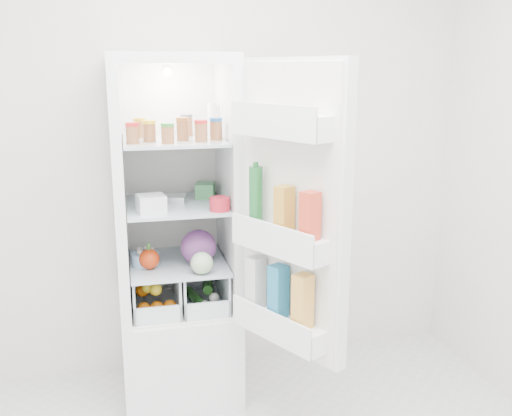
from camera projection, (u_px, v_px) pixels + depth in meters
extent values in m
cube|color=silver|center=(205.00, 147.00, 3.19)|extent=(3.00, 0.02, 2.60)
cube|color=white|center=(180.00, 346.00, 3.12)|extent=(0.60, 0.60, 0.50)
cube|color=white|center=(170.00, 58.00, 2.75)|extent=(0.60, 0.60, 0.05)
cube|color=white|center=(170.00, 180.00, 3.17)|extent=(0.60, 0.05, 1.25)
cube|color=white|center=(120.00, 192.00, 2.85)|extent=(0.05, 0.60, 1.25)
cube|color=white|center=(228.00, 187.00, 2.97)|extent=(0.05, 0.60, 1.25)
cube|color=white|center=(171.00, 181.00, 3.14)|extent=(0.50, 0.01, 1.25)
sphere|color=white|center=(167.00, 72.00, 2.97)|extent=(0.05, 0.05, 0.05)
cube|color=#ABBBC8|center=(178.00, 263.00, 2.98)|extent=(0.49, 0.53, 0.01)
cube|color=#ABBBC8|center=(176.00, 205.00, 2.90)|extent=(0.49, 0.53, 0.02)
cube|color=#ABBBC8|center=(174.00, 141.00, 2.82)|extent=(0.49, 0.53, 0.02)
cylinder|color=#B21919|center=(132.00, 135.00, 2.64)|extent=(0.06, 0.06, 0.08)
cylinder|color=gold|center=(149.00, 133.00, 2.71)|extent=(0.06, 0.06, 0.08)
cylinder|color=#267226|center=(168.00, 134.00, 2.65)|extent=(0.06, 0.06, 0.08)
cylinder|color=brown|center=(183.00, 132.00, 2.76)|extent=(0.06, 0.06, 0.08)
cylinder|color=#B21919|center=(201.00, 133.00, 2.71)|extent=(0.06, 0.06, 0.08)
cylinder|color=#194C8C|center=(216.00, 131.00, 2.78)|extent=(0.06, 0.06, 0.08)
cylinder|color=#BF8C19|center=(140.00, 129.00, 2.87)|extent=(0.06, 0.06, 0.08)
cylinder|color=#4C4C4C|center=(187.00, 128.00, 2.94)|extent=(0.06, 0.06, 0.08)
cylinder|color=white|center=(212.00, 119.00, 2.96)|extent=(0.06, 0.06, 0.17)
cube|color=silver|center=(151.00, 203.00, 2.73)|extent=(0.15, 0.15, 0.08)
cylinder|color=#B51B29|center=(220.00, 204.00, 2.75)|extent=(0.11, 0.11, 0.07)
cube|color=silver|center=(171.00, 199.00, 2.92)|extent=(0.18, 0.15, 0.04)
cube|color=#439353|center=(205.00, 190.00, 3.05)|extent=(0.13, 0.15, 0.08)
sphere|color=#501C52|center=(198.00, 247.00, 2.92)|extent=(0.18, 0.18, 0.18)
sphere|color=#BD2F0B|center=(149.00, 259.00, 2.85)|extent=(0.10, 0.10, 0.10)
cylinder|color=#9BC6E7|center=(146.00, 259.00, 2.91)|extent=(0.16, 0.16, 0.07)
sphere|color=#9FBC8D|center=(202.00, 263.00, 2.78)|extent=(0.11, 0.11, 0.11)
sphere|color=orange|center=(144.00, 309.00, 2.87)|extent=(0.07, 0.07, 0.07)
sphere|color=orange|center=(157.00, 308.00, 2.88)|extent=(0.07, 0.07, 0.07)
sphere|color=orange|center=(170.00, 307.00, 2.90)|extent=(0.07, 0.07, 0.07)
sphere|color=orange|center=(143.00, 290.00, 2.97)|extent=(0.07, 0.07, 0.07)
sphere|color=orange|center=(155.00, 289.00, 2.98)|extent=(0.07, 0.07, 0.07)
sphere|color=gold|center=(148.00, 288.00, 2.91)|extent=(0.06, 0.06, 0.06)
sphere|color=gold|center=(160.00, 279.00, 3.03)|extent=(0.06, 0.06, 0.06)
sphere|color=gold|center=(156.00, 290.00, 2.88)|extent=(0.06, 0.06, 0.06)
cylinder|color=#1C4F1A|center=(195.00, 297.00, 3.04)|extent=(0.09, 0.21, 0.05)
cylinder|color=#1C4F1A|center=(208.00, 284.00, 3.10)|extent=(0.08, 0.21, 0.05)
sphere|color=white|center=(205.00, 305.00, 2.94)|extent=(0.05, 0.05, 0.05)
sphere|color=white|center=(214.00, 298.00, 2.96)|extent=(0.05, 0.05, 0.05)
cube|color=white|center=(294.00, 210.00, 2.49)|extent=(0.34, 0.56, 1.30)
cube|color=white|center=(288.00, 211.00, 2.47)|extent=(0.27, 0.50, 1.26)
cube|color=white|center=(281.00, 125.00, 2.35)|extent=(0.33, 0.49, 0.10)
cube|color=white|center=(280.00, 241.00, 2.47)|extent=(0.33, 0.49, 0.10)
cube|color=white|center=(279.00, 326.00, 2.56)|extent=(0.33, 0.49, 0.10)
sphere|color=#AC6D4E|center=(301.00, 112.00, 2.24)|extent=(0.05, 0.05, 0.05)
sphere|color=#AC6D4E|center=(287.00, 111.00, 2.30)|extent=(0.05, 0.05, 0.05)
sphere|color=#AC6D4E|center=(273.00, 110.00, 2.36)|extent=(0.05, 0.05, 0.05)
cylinder|color=#1A5B28|center=(256.00, 195.00, 2.53)|extent=(0.06, 0.06, 0.26)
cube|color=gold|center=(284.00, 209.00, 2.41)|extent=(0.09, 0.09, 0.20)
cube|color=#E44028|center=(310.00, 216.00, 2.30)|extent=(0.09, 0.09, 0.20)
cube|color=silver|center=(256.00, 282.00, 2.63)|extent=(0.09, 0.09, 0.24)
cube|color=teal|center=(278.00, 291.00, 2.52)|extent=(0.09, 0.09, 0.24)
cube|color=#FAB147|center=(303.00, 301.00, 2.41)|extent=(0.09, 0.09, 0.24)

